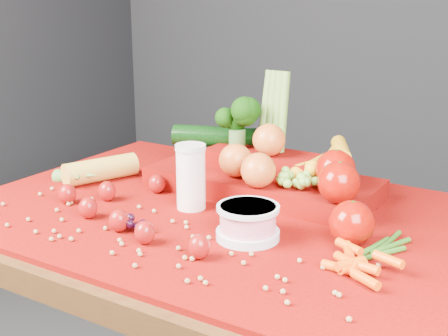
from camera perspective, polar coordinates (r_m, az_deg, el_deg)
The scene contains 12 objects.
table at distance 1.36m, azimuth -0.45°, elevation -8.11°, with size 1.10×0.80×0.75m.
red_cloth at distance 1.32m, azimuth -0.46°, elevation -4.13°, with size 1.05×0.75×0.01m, color #800804.
milk_glass at distance 1.31m, azimuth -3.05°, elevation -0.59°, with size 0.06×0.06×0.14m.
yogurt_bowl at distance 1.16m, azimuth 2.20°, elevation -4.86°, with size 0.12×0.12×0.07m.
strawberry_scatter at distance 1.28m, azimuth -9.13°, elevation -3.60°, with size 0.44×0.28×0.05m.
dark_grape_cluster at distance 1.23m, azimuth -8.22°, elevation -4.92°, with size 0.06×0.05×0.03m, color black, non-canonical shape.
soybean_scatter at distance 1.16m, azimuth -5.83°, elevation -6.58°, with size 0.84×0.24×0.01m, color #AD824A, non-canonical shape.
corn_ear at distance 1.52m, azimuth -12.63°, elevation -0.55°, with size 0.23×0.26×0.06m.
potato at distance 1.55m, azimuth -2.54°, elevation 0.64°, with size 0.10×0.07×0.07m, color #50391C.
baby_carrot_pile at distance 1.06m, azimuth 12.75°, elevation -8.56°, with size 0.17×0.17×0.03m, color #EE5108, non-canonical shape.
green_bean_pile at distance 1.17m, azimuth 14.01°, elevation -6.91°, with size 0.14×0.12×0.01m, color #2E6316, non-canonical shape.
produce_mound at distance 1.40m, azimuth 4.49°, elevation -0.06°, with size 0.61×0.37×0.27m.
Camera 1 is at (0.67, -1.04, 1.22)m, focal length 50.00 mm.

